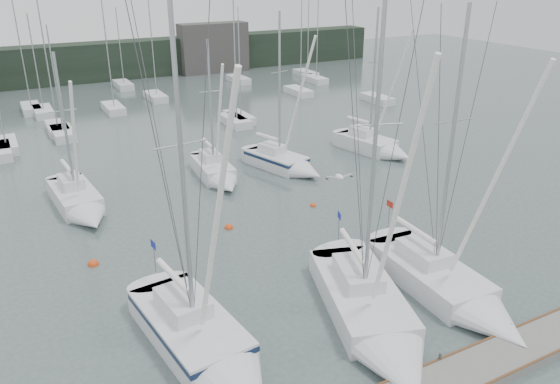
{
  "coord_description": "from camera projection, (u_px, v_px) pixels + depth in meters",
  "views": [
    {
      "loc": [
        -11.84,
        -16.42,
        15.0
      ],
      "look_at": [
        -0.39,
        5.0,
        4.76
      ],
      "focal_mm": 35.0,
      "sensor_mm": 36.0,
      "label": 1
    }
  ],
  "objects": [
    {
      "name": "far_building_right",
      "position": [
        214.0,
        48.0,
        79.53
      ],
      "size": [
        10.0,
        3.0,
        7.0
      ],
      "primitive_type": "cube",
      "color": "#403E3B",
      "rests_on": "ground"
    },
    {
      "name": "far_treeline",
      "position": [
        84.0,
        63.0,
        73.73
      ],
      "size": [
        90.0,
        4.0,
        5.0
      ],
      "primitive_type": "cube",
      "color": "black",
      "rests_on": "ground"
    },
    {
      "name": "sailboat_mid_c",
      "position": [
        218.0,
        174.0,
        40.35
      ],
      "size": [
        2.77,
        7.23,
        10.83
      ],
      "rotation": [
        0.0,
        0.0,
        -0.08
      ],
      "color": "silver",
      "rests_on": "ground"
    },
    {
      "name": "buoy_c",
      "position": [
        93.0,
        265.0,
        29.33
      ],
      "size": [
        0.6,
        0.6,
        0.6
      ],
      "primitive_type": "sphere",
      "color": "#D24012",
      "rests_on": "ground"
    },
    {
      "name": "sailboat_near_left",
      "position": [
        209.0,
        350.0,
        21.93
      ],
      "size": [
        4.0,
        9.82,
        15.08
      ],
      "rotation": [
        0.0,
        0.0,
        0.11
      ],
      "color": "silver",
      "rests_on": "ground"
    },
    {
      "name": "sailboat_mid_b",
      "position": [
        81.0,
        205.0,
        35.2
      ],
      "size": [
        3.09,
        8.11,
        10.89
      ],
      "rotation": [
        0.0,
        0.0,
        0.08
      ],
      "color": "silver",
      "rests_on": "ground"
    },
    {
      "name": "mast_forest",
      "position": [
        106.0,
        110.0,
        57.99
      ],
      "size": [
        58.94,
        27.17,
        14.81
      ],
      "color": "silver",
      "rests_on": "ground"
    },
    {
      "name": "sailboat_mid_e",
      "position": [
        379.0,
        147.0,
        46.06
      ],
      "size": [
        4.01,
        7.64,
        12.63
      ],
      "rotation": [
        0.0,
        0.0,
        0.22
      ],
      "color": "silver",
      "rests_on": "ground"
    },
    {
      "name": "sailboat_mid_d",
      "position": [
        288.0,
        164.0,
        42.31
      ],
      "size": [
        4.39,
        7.54,
        12.64
      ],
      "rotation": [
        0.0,
        0.0,
        0.29
      ],
      "color": "silver",
      "rests_on": "ground"
    },
    {
      "name": "sailboat_near_right",
      "position": [
        457.0,
        294.0,
        25.74
      ],
      "size": [
        3.4,
        10.09,
        14.55
      ],
      "rotation": [
        0.0,
        0.0,
        -0.05
      ],
      "color": "silver",
      "rests_on": "ground"
    },
    {
      "name": "buoy_b",
      "position": [
        313.0,
        206.0,
        36.4
      ],
      "size": [
        0.43,
        0.43,
        0.43
      ],
      "primitive_type": "sphere",
      "color": "#D24012",
      "rests_on": "ground"
    },
    {
      "name": "buoy_a",
      "position": [
        229.0,
        228.0,
        33.37
      ],
      "size": [
        0.54,
        0.54,
        0.54
      ],
      "primitive_type": "sphere",
      "color": "#D24012",
      "rests_on": "ground"
    },
    {
      "name": "seagull",
      "position": [
        339.0,
        177.0,
        19.65
      ],
      "size": [
        0.96,
        0.45,
        0.19
      ],
      "rotation": [
        0.0,
        0.0,
        -0.21
      ],
      "color": "white",
      "rests_on": "ground"
    },
    {
      "name": "ground",
      "position": [
        340.0,
        327.0,
        24.32
      ],
      "size": [
        160.0,
        160.0,
        0.0
      ],
      "primitive_type": "plane",
      "color": "#465553",
      "rests_on": "ground"
    },
    {
      "name": "sailboat_near_center",
      "position": [
        377.0,
        326.0,
        23.48
      ],
      "size": [
        6.14,
        10.84,
        15.36
      ],
      "rotation": [
        0.0,
        0.0,
        -0.31
      ],
      "color": "silver",
      "rests_on": "ground"
    }
  ]
}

